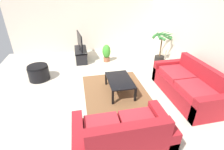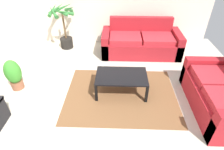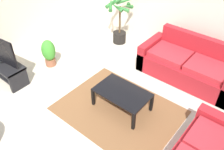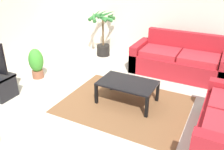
# 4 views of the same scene
# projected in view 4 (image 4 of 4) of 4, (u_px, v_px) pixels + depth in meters

# --- Properties ---
(ground_plane) EXTENTS (6.60, 6.60, 0.00)m
(ground_plane) POSITION_uv_depth(u_px,v_px,m) (86.00, 112.00, 4.10)
(ground_plane) COLOR beige
(wall_back) EXTENTS (6.00, 0.06, 2.70)m
(wall_back) POSITION_uv_depth(u_px,v_px,m) (149.00, 5.00, 5.93)
(wall_back) COLOR beige
(wall_back) RESTS_ON ground
(couch_main) EXTENTS (2.06, 0.90, 0.90)m
(couch_main) POSITION_uv_depth(u_px,v_px,m) (179.00, 61.00, 5.38)
(couch_main) COLOR maroon
(couch_main) RESTS_ON ground
(coffee_table) EXTENTS (1.00, 0.63, 0.40)m
(coffee_table) POSITION_uv_depth(u_px,v_px,m) (127.00, 85.00, 4.24)
(coffee_table) COLOR black
(coffee_table) RESTS_ON ground
(area_rug) EXTENTS (2.20, 1.70, 0.01)m
(area_rug) POSITION_uv_depth(u_px,v_px,m) (125.00, 104.00, 4.31)
(area_rug) COLOR brown
(area_rug) RESTS_ON ground
(potted_palm) EXTENTS (0.75, 0.73, 1.21)m
(potted_palm) POSITION_uv_depth(u_px,v_px,m) (103.00, 33.00, 6.34)
(potted_palm) COLOR black
(potted_palm) RESTS_ON ground
(potted_plant_small) EXTENTS (0.32, 0.32, 0.67)m
(potted_plant_small) POSITION_uv_depth(u_px,v_px,m) (36.00, 63.00, 5.17)
(potted_plant_small) COLOR brown
(potted_plant_small) RESTS_ON ground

